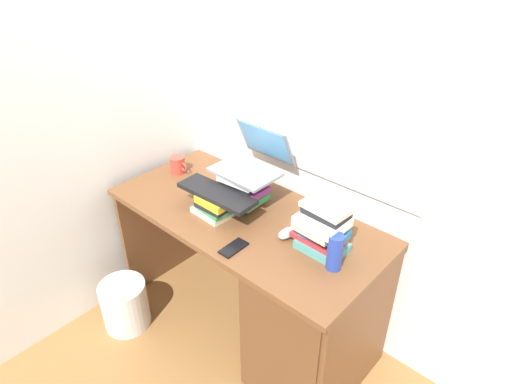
# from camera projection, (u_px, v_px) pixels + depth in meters

# --- Properties ---
(ground_plane) EXTENTS (6.00, 6.00, 0.00)m
(ground_plane) POSITION_uv_depth(u_px,v_px,m) (246.00, 321.00, 2.62)
(ground_plane) COLOR olive
(wall_back) EXTENTS (6.00, 0.06, 2.60)m
(wall_back) POSITION_uv_depth(u_px,v_px,m) (296.00, 93.00, 2.18)
(wall_back) COLOR white
(wall_back) RESTS_ON ground
(wall_left) EXTENTS (0.05, 6.00, 2.60)m
(wall_left) POSITION_uv_depth(u_px,v_px,m) (136.00, 77.00, 2.39)
(wall_left) COLOR silver
(wall_left) RESTS_ON ground
(desk) EXTENTS (1.43, 0.67, 0.77)m
(desk) POSITION_uv_depth(u_px,v_px,m) (296.00, 304.00, 2.18)
(desk) COLOR brown
(desk) RESTS_ON ground
(book_stack_tall) EXTENTS (0.23, 0.21, 0.17)m
(book_stack_tall) POSITION_uv_depth(u_px,v_px,m) (245.00, 187.00, 2.26)
(book_stack_tall) COLOR #B22D33
(book_stack_tall) RESTS_ON desk
(book_stack_keyboard_riser) EXTENTS (0.21, 0.20, 0.10)m
(book_stack_keyboard_riser) POSITION_uv_depth(u_px,v_px,m) (217.00, 204.00, 2.20)
(book_stack_keyboard_riser) COLOR beige
(book_stack_keyboard_riser) RESTS_ON desk
(book_stack_side) EXTENTS (0.24, 0.19, 0.23)m
(book_stack_side) POSITION_uv_depth(u_px,v_px,m) (323.00, 228.00, 1.93)
(book_stack_side) COLOR teal
(book_stack_side) RESTS_ON desk
(laptop) EXTENTS (0.33, 0.32, 0.22)m
(laptop) POSITION_uv_depth(u_px,v_px,m) (254.00, 159.00, 2.24)
(laptop) COLOR gray
(laptop) RESTS_ON book_stack_tall
(keyboard) EXTENTS (0.43, 0.16, 0.02)m
(keyboard) POSITION_uv_depth(u_px,v_px,m) (217.00, 193.00, 2.17)
(keyboard) COLOR black
(keyboard) RESTS_ON book_stack_keyboard_riser
(computer_mouse) EXTENTS (0.06, 0.10, 0.04)m
(computer_mouse) POSITION_uv_depth(u_px,v_px,m) (287.00, 233.00, 2.06)
(computer_mouse) COLOR #A5A8AD
(computer_mouse) RESTS_ON desk
(mug) EXTENTS (0.12, 0.09, 0.10)m
(mug) POSITION_uv_depth(u_px,v_px,m) (178.00, 165.00, 2.56)
(mug) COLOR #B23F33
(mug) RESTS_ON desk
(water_bottle) EXTENTS (0.07, 0.07, 0.17)m
(water_bottle) POSITION_uv_depth(u_px,v_px,m) (335.00, 252.00, 1.84)
(water_bottle) COLOR #263FA5
(water_bottle) RESTS_ON desk
(cell_phone) EXTENTS (0.07, 0.14, 0.01)m
(cell_phone) POSITION_uv_depth(u_px,v_px,m) (234.00, 248.00, 1.98)
(cell_phone) COLOR black
(cell_phone) RESTS_ON desk
(wastebasket) EXTENTS (0.26, 0.26, 0.29)m
(wastebasket) POSITION_uv_depth(u_px,v_px,m) (125.00, 304.00, 2.54)
(wastebasket) COLOR silver
(wastebasket) RESTS_ON ground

